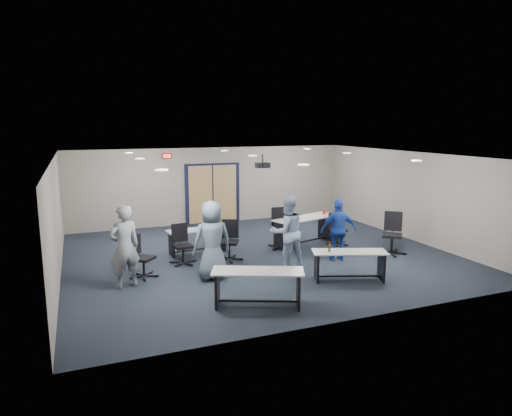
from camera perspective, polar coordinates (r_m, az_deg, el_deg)
name	(u,v)px	position (r m, az deg, el deg)	size (l,w,h in m)	color
floor	(259,255)	(12.50, 0.40, -5.89)	(10.00, 10.00, 0.00)	black
back_wall	(212,185)	(16.40, -5.48, 2.82)	(10.00, 0.04, 2.70)	gray
front_wall	(354,249)	(8.29, 12.16, -4.97)	(10.00, 0.04, 2.70)	gray
left_wall	(56,221)	(11.35, -23.72, -1.47)	(0.04, 9.00, 2.70)	gray
right_wall	(410,196)	(14.78, 18.70, 1.47)	(0.04, 9.00, 2.70)	gray
ceiling	(259,156)	(12.02, 0.42, 6.55)	(10.00, 9.00, 0.04)	white
double_door	(213,194)	(16.41, -5.43, 1.77)	(2.00, 0.07, 2.20)	black
exit_sign	(167,156)	(15.87, -11.09, 6.41)	(0.32, 0.07, 0.18)	black
ceiling_projector	(263,165)	(12.62, 0.84, 5.39)	(0.35, 0.32, 0.37)	black
ceiling_can_lights	(256,156)	(12.26, -0.02, 6.49)	(6.24, 5.74, 0.02)	white
table_front_left	(258,282)	(9.00, 0.22, -9.20)	(1.87, 1.25, 0.72)	#A7A59D
table_front_right	(349,260)	(10.65, 11.55, -6.41)	(1.76, 1.11, 0.93)	#A7A59D
table_back_left	(197,237)	(12.73, -7.36, -3.56)	(1.67, 0.66, 0.67)	#A7A59D
table_back_right	(305,226)	(13.45, 6.16, -2.25)	(2.16, 1.25, 0.97)	#A7A59D
chair_back_a	(183,245)	(11.74, -9.13, -4.53)	(0.64, 0.64, 1.02)	black
chair_back_b	(229,241)	(11.94, -3.38, -4.10)	(0.66, 0.66, 1.05)	black
chair_back_c	(282,228)	(13.08, 3.26, -2.56)	(0.72, 0.72, 1.15)	black
chair_back_d	(338,229)	(13.65, 10.22, -2.63)	(0.59, 0.59, 0.93)	black
chair_loose_left	(143,257)	(10.94, -13.91, -5.93)	(0.62, 0.62, 0.99)	black
chair_loose_right	(392,234)	(12.99, 16.67, -3.10)	(0.72, 0.72, 1.15)	black
person_gray	(125,247)	(10.27, -16.12, -4.66)	(0.67, 0.44, 1.83)	gray
person_plaid	(212,240)	(10.45, -5.52, -4.03)	(0.89, 0.58, 1.83)	slate
person_lightblue	(287,232)	(11.21, 3.92, -3.01)	(0.89, 0.69, 1.83)	#9DB0D0
person_navy	(338,230)	(12.05, 10.27, -2.74)	(0.94, 0.39, 1.61)	#1C3C9A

